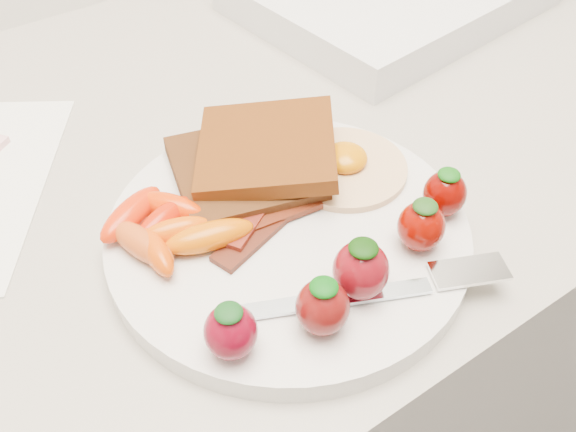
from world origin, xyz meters
TOP-DOWN VIEW (x-y plane):
  - counter at (0.00, 1.70)m, footprint 2.00×0.60m
  - plate at (-0.02, 1.55)m, footprint 0.27×0.27m
  - toast_lower at (-0.02, 1.62)m, footprint 0.13×0.13m
  - toast_upper at (0.00, 1.62)m, footprint 0.15×0.15m
  - fried_egg at (0.05, 1.58)m, footprint 0.13×0.13m
  - bacon_strips at (-0.04, 1.57)m, footprint 0.10×0.07m
  - baby_carrots at (-0.10, 1.59)m, footprint 0.10×0.10m
  - strawberries at (-0.01, 1.48)m, footprint 0.23×0.07m
  - fork at (0.01, 1.46)m, footprint 0.18×0.09m

SIDE VIEW (x-z plane):
  - counter at x=0.00m, z-range 0.00..0.90m
  - plate at x=-0.02m, z-range 0.90..0.92m
  - fork at x=0.01m, z-range 0.92..0.92m
  - bacon_strips at x=-0.04m, z-range 0.92..0.93m
  - fried_egg at x=0.05m, z-range 0.91..0.93m
  - toast_lower at x=-0.02m, z-range 0.92..0.93m
  - baby_carrots at x=-0.10m, z-range 0.92..0.94m
  - strawberries at x=-0.01m, z-range 0.92..0.96m
  - toast_upper at x=0.00m, z-range 0.93..0.95m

